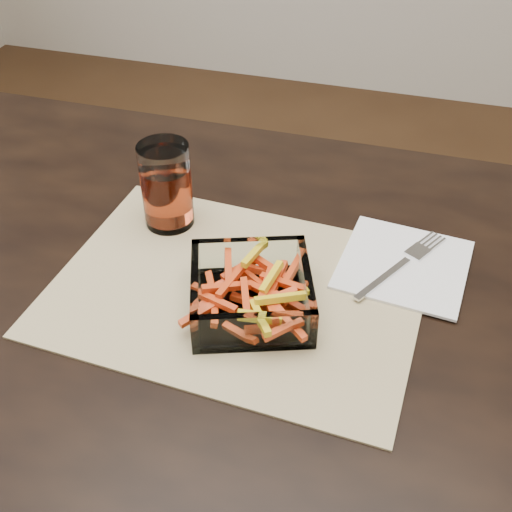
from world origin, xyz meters
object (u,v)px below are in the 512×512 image
object	(u,v)px
tumbler	(167,188)
fork	(403,263)
glass_bowl	(251,295)
dining_table	(249,369)

from	to	relation	value
tumbler	fork	distance (m)	0.33
fork	glass_bowl	bearing A→B (deg)	-112.82
dining_table	glass_bowl	distance (m)	0.11
glass_bowl	fork	world-z (taller)	glass_bowl
dining_table	glass_bowl	world-z (taller)	glass_bowl
glass_bowl	dining_table	bearing A→B (deg)	-84.73
glass_bowl	fork	distance (m)	0.21
glass_bowl	tumbler	bearing A→B (deg)	139.72
dining_table	fork	distance (m)	0.24
dining_table	tumbler	world-z (taller)	tumbler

